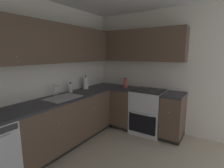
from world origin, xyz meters
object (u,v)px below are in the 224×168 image
at_px(soap_bottle, 71,88).
at_px(oil_bottle, 126,83).
at_px(oven_range, 148,111).
at_px(paper_towel_roll, 86,83).

xyz_separation_m(soap_bottle, oil_bottle, (0.95, -0.69, 0.02)).
relative_size(oven_range, oil_bottle, 4.57).
bearing_deg(paper_towel_roll, soap_bottle, 177.23).
xyz_separation_m(paper_towel_roll, oil_bottle, (0.54, -0.67, -0.02)).
distance_m(oven_range, paper_towel_roll, 1.44).
bearing_deg(oven_range, oil_bottle, 92.05).
bearing_deg(soap_bottle, paper_towel_roll, -2.77).
xyz_separation_m(oven_range, paper_towel_roll, (-0.56, 1.21, 0.55)).
height_order(paper_towel_roll, oil_bottle, paper_towel_roll).
xyz_separation_m(oven_range, soap_bottle, (-0.97, 1.23, 0.52)).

